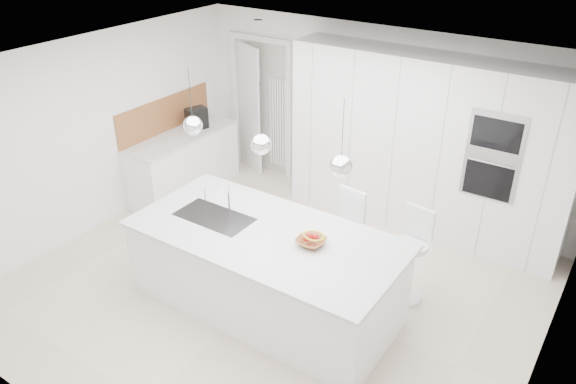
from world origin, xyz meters
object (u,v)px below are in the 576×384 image
Objects in this scene: island_base at (264,273)px; espresso_machine at (197,118)px; fruit_bowl at (311,242)px; bar_stool_left at (344,239)px; bar_stool_right at (410,258)px.

espresso_machine reaches higher than island_base.
fruit_bowl is 0.26× the size of bar_stool_left.
bar_stool_left is at bearing 61.22° from island_base.
bar_stool_right is at bearing 6.13° from espresso_machine.
espresso_machine reaches higher than fruit_bowl.
fruit_bowl is (0.50, 0.12, 0.51)m from island_base.
bar_stool_left is (-0.02, 0.75, -0.38)m from fruit_bowl.
fruit_bowl reaches higher than island_base.
island_base is 1.00m from bar_stool_left.
bar_stool_left is (3.01, -0.95, -0.50)m from espresso_machine.
bar_stool_left is (0.48, 0.87, 0.13)m from island_base.
espresso_machine is at bearing 144.24° from island_base.
fruit_bowl is at bearing -122.63° from bar_stool_right.
espresso_machine is 3.19m from bar_stool_left.
espresso_machine reaches higher than bar_stool_right.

